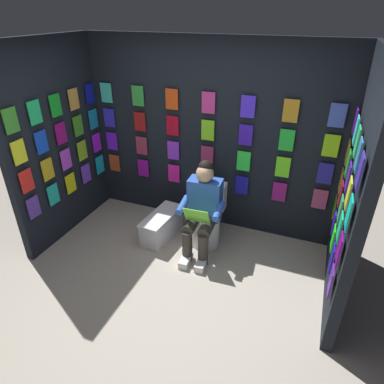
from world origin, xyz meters
The scene contains 7 objects.
ground_plane centered at (0.00, 0.00, 0.00)m, with size 30.00×30.00×0.00m, color #B2A899.
display_wall_back centered at (0.00, -1.70, 1.24)m, with size 3.46×0.14×2.48m.
display_wall_left centered at (-1.73, -0.82, 1.24)m, with size 0.14×1.65×2.48m.
display_wall_right centered at (1.73, -0.82, 1.24)m, with size 0.14×1.65×2.48m.
toilet centered at (-0.16, -1.19, 0.33)m, with size 0.41×0.56×0.77m.
person_reading centered at (-0.17, -0.97, 0.60)m, with size 0.54×0.70×1.19m.
comic_longbox_near centered at (0.42, -1.03, 0.17)m, with size 0.35×0.73×0.35m.
Camera 1 is at (-1.34, 2.28, 2.74)m, focal length 31.51 mm.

